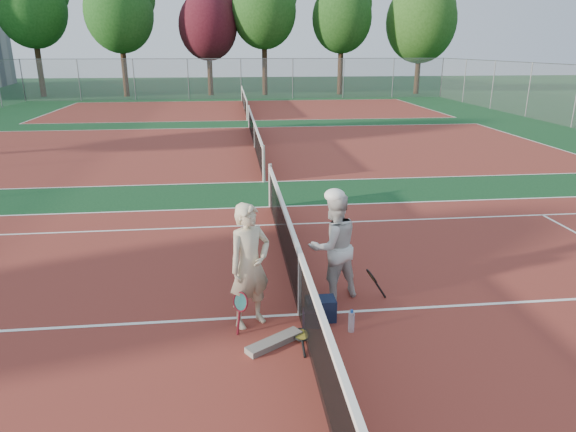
{
  "coord_description": "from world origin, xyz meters",
  "views": [
    {
      "loc": [
        -0.93,
        -6.76,
        3.81
      ],
      "look_at": [
        0.0,
        1.55,
        1.05
      ],
      "focal_mm": 32.0,
      "sensor_mm": 36.0,
      "label": 1
    }
  ],
  "objects_px": {
    "player_b": "(333,246)",
    "sports_bag_purple": "(313,318)",
    "player_a": "(250,266)",
    "sports_bag_navy": "(320,309)",
    "racket_red": "(241,313)",
    "racket_black_held": "(371,285)",
    "water_bottle": "(351,322)",
    "racket_spare": "(301,336)",
    "net_main": "(300,284)"
  },
  "relations": [
    {
      "from": "net_main",
      "to": "racket_spare",
      "type": "bearing_deg",
      "value": -95.4
    },
    {
      "from": "racket_red",
      "to": "racket_spare",
      "type": "height_order",
      "value": "racket_red"
    },
    {
      "from": "player_a",
      "to": "racket_spare",
      "type": "relative_size",
      "value": 3.02
    },
    {
      "from": "player_a",
      "to": "sports_bag_navy",
      "type": "relative_size",
      "value": 4.23
    },
    {
      "from": "sports_bag_navy",
      "to": "sports_bag_purple",
      "type": "distance_m",
      "value": 0.22
    },
    {
      "from": "player_a",
      "to": "racket_spare",
      "type": "xyz_separation_m",
      "value": [
        0.67,
        -0.5,
        -0.86
      ]
    },
    {
      "from": "racket_black_held",
      "to": "water_bottle",
      "type": "bearing_deg",
      "value": 51.45
    },
    {
      "from": "net_main",
      "to": "racket_red",
      "type": "distance_m",
      "value": 0.98
    },
    {
      "from": "player_a",
      "to": "sports_bag_navy",
      "type": "distance_m",
      "value": 1.25
    },
    {
      "from": "racket_red",
      "to": "sports_bag_navy",
      "type": "height_order",
      "value": "racket_red"
    },
    {
      "from": "player_b",
      "to": "racket_spare",
      "type": "bearing_deg",
      "value": 41.82
    },
    {
      "from": "racket_spare",
      "to": "sports_bag_purple",
      "type": "height_order",
      "value": "sports_bag_purple"
    },
    {
      "from": "racket_black_held",
      "to": "sports_bag_purple",
      "type": "distance_m",
      "value": 1.25
    },
    {
      "from": "sports_bag_purple",
      "to": "water_bottle",
      "type": "height_order",
      "value": "water_bottle"
    },
    {
      "from": "player_a",
      "to": "racket_red",
      "type": "distance_m",
      "value": 0.66
    },
    {
      "from": "racket_black_held",
      "to": "water_bottle",
      "type": "distance_m",
      "value": 1.05
    },
    {
      "from": "racket_red",
      "to": "sports_bag_purple",
      "type": "bearing_deg",
      "value": -52.32
    },
    {
      "from": "water_bottle",
      "to": "net_main",
      "type": "bearing_deg",
      "value": 140.06
    },
    {
      "from": "water_bottle",
      "to": "racket_spare",
      "type": "bearing_deg",
      "value": -171.29
    },
    {
      "from": "net_main",
      "to": "player_a",
      "type": "distance_m",
      "value": 0.85
    },
    {
      "from": "sports_bag_purple",
      "to": "sports_bag_navy",
      "type": "bearing_deg",
      "value": 48.97
    },
    {
      "from": "player_b",
      "to": "racket_red",
      "type": "distance_m",
      "value": 1.83
    },
    {
      "from": "player_a",
      "to": "racket_spare",
      "type": "bearing_deg",
      "value": -68.76
    },
    {
      "from": "water_bottle",
      "to": "sports_bag_navy",
      "type": "bearing_deg",
      "value": 134.35
    },
    {
      "from": "sports_bag_purple",
      "to": "water_bottle",
      "type": "bearing_deg",
      "value": -23.61
    },
    {
      "from": "net_main",
      "to": "sports_bag_purple",
      "type": "xyz_separation_m",
      "value": [
        0.15,
        -0.33,
        -0.39
      ]
    },
    {
      "from": "racket_spare",
      "to": "sports_bag_purple",
      "type": "xyz_separation_m",
      "value": [
        0.21,
        0.33,
        0.08
      ]
    },
    {
      "from": "player_b",
      "to": "sports_bag_purple",
      "type": "bearing_deg",
      "value": 43.28
    },
    {
      "from": "racket_red",
      "to": "water_bottle",
      "type": "distance_m",
      "value": 1.55
    },
    {
      "from": "player_b",
      "to": "water_bottle",
      "type": "bearing_deg",
      "value": 73.59
    },
    {
      "from": "net_main",
      "to": "water_bottle",
      "type": "relative_size",
      "value": 36.6
    },
    {
      "from": "player_b",
      "to": "racket_spare",
      "type": "relative_size",
      "value": 2.87
    },
    {
      "from": "player_b",
      "to": "sports_bag_purple",
      "type": "relative_size",
      "value": 5.82
    },
    {
      "from": "racket_red",
      "to": "sports_bag_purple",
      "type": "height_order",
      "value": "racket_red"
    },
    {
      "from": "player_b",
      "to": "water_bottle",
      "type": "height_order",
      "value": "player_b"
    },
    {
      "from": "sports_bag_purple",
      "to": "player_b",
      "type": "bearing_deg",
      "value": 62.83
    },
    {
      "from": "net_main",
      "to": "racket_red",
      "type": "bearing_deg",
      "value": -156.72
    },
    {
      "from": "player_b",
      "to": "racket_red",
      "type": "bearing_deg",
      "value": 12.56
    },
    {
      "from": "net_main",
      "to": "sports_bag_purple",
      "type": "relative_size",
      "value": 37.08
    },
    {
      "from": "player_a",
      "to": "racket_spare",
      "type": "distance_m",
      "value": 1.2
    },
    {
      "from": "net_main",
      "to": "player_b",
      "type": "distance_m",
      "value": 0.88
    },
    {
      "from": "racket_red",
      "to": "racket_black_held",
      "type": "height_order",
      "value": "racket_red"
    },
    {
      "from": "sports_bag_navy",
      "to": "racket_spare",
      "type": "bearing_deg",
      "value": -125.31
    },
    {
      "from": "player_b",
      "to": "racket_red",
      "type": "relative_size",
      "value": 2.91
    },
    {
      "from": "player_a",
      "to": "sports_bag_purple",
      "type": "xyz_separation_m",
      "value": [
        0.88,
        -0.17,
        -0.79
      ]
    },
    {
      "from": "player_b",
      "to": "sports_bag_purple",
      "type": "height_order",
      "value": "player_b"
    },
    {
      "from": "player_a",
      "to": "racket_red",
      "type": "relative_size",
      "value": 3.05
    },
    {
      "from": "net_main",
      "to": "racket_spare",
      "type": "height_order",
      "value": "net_main"
    },
    {
      "from": "player_a",
      "to": "racket_red",
      "type": "height_order",
      "value": "player_a"
    },
    {
      "from": "racket_black_held",
      "to": "sports_bag_navy",
      "type": "bearing_deg",
      "value": 21.87
    }
  ]
}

